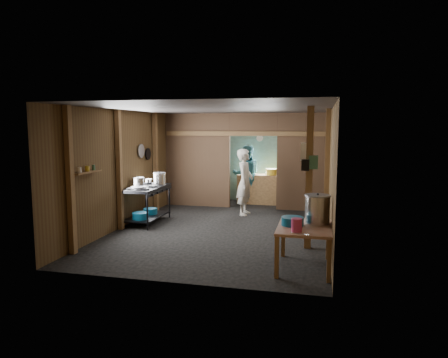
% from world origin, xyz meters
% --- Properties ---
extents(floor, '(4.50, 7.00, 0.00)m').
position_xyz_m(floor, '(0.00, 0.00, 0.00)').
color(floor, black).
rests_on(floor, ground).
extents(ceiling, '(4.50, 7.00, 0.00)m').
position_xyz_m(ceiling, '(0.00, 0.00, 2.60)').
color(ceiling, '#423F3E').
rests_on(ceiling, ground).
extents(wall_back, '(4.50, 0.00, 2.60)m').
position_xyz_m(wall_back, '(0.00, 3.50, 1.30)').
color(wall_back, brown).
rests_on(wall_back, ground).
extents(wall_front, '(4.50, 0.00, 2.60)m').
position_xyz_m(wall_front, '(0.00, -3.50, 1.30)').
color(wall_front, brown).
rests_on(wall_front, ground).
extents(wall_left, '(0.00, 7.00, 2.60)m').
position_xyz_m(wall_left, '(-2.25, 0.00, 1.30)').
color(wall_left, brown).
rests_on(wall_left, ground).
extents(wall_right, '(0.00, 7.00, 2.60)m').
position_xyz_m(wall_right, '(2.25, 0.00, 1.30)').
color(wall_right, brown).
rests_on(wall_right, ground).
extents(partition_left, '(1.85, 0.10, 2.60)m').
position_xyz_m(partition_left, '(-1.32, 2.20, 1.30)').
color(partition_left, brown).
rests_on(partition_left, floor).
extents(partition_right, '(1.35, 0.10, 2.60)m').
position_xyz_m(partition_right, '(1.57, 2.20, 1.30)').
color(partition_right, brown).
rests_on(partition_right, floor).
extents(partition_header, '(1.30, 0.10, 0.60)m').
position_xyz_m(partition_header, '(0.25, 2.20, 2.30)').
color(partition_header, brown).
rests_on(partition_header, wall_back).
extents(turquoise_panel, '(4.40, 0.06, 2.50)m').
position_xyz_m(turquoise_panel, '(0.00, 3.44, 1.25)').
color(turquoise_panel, '#7EB1A8').
rests_on(turquoise_panel, wall_back).
extents(back_counter, '(1.20, 0.50, 0.85)m').
position_xyz_m(back_counter, '(0.30, 2.95, 0.42)').
color(back_counter, '#A47846').
rests_on(back_counter, floor).
extents(wall_clock, '(0.20, 0.03, 0.20)m').
position_xyz_m(wall_clock, '(0.25, 3.40, 1.90)').
color(wall_clock, white).
rests_on(wall_clock, wall_back).
extents(post_left_a, '(0.10, 0.12, 2.60)m').
position_xyz_m(post_left_a, '(-2.18, -2.60, 1.30)').
color(post_left_a, '#A47846').
rests_on(post_left_a, floor).
extents(post_left_b, '(0.10, 0.12, 2.60)m').
position_xyz_m(post_left_b, '(-2.18, -0.80, 1.30)').
color(post_left_b, '#A47846').
rests_on(post_left_b, floor).
extents(post_left_c, '(0.10, 0.12, 2.60)m').
position_xyz_m(post_left_c, '(-2.18, 1.20, 1.30)').
color(post_left_c, '#A47846').
rests_on(post_left_c, floor).
extents(post_right, '(0.10, 0.12, 2.60)m').
position_xyz_m(post_right, '(2.18, -0.20, 1.30)').
color(post_right, '#A47846').
rests_on(post_right, floor).
extents(post_free, '(0.12, 0.12, 2.60)m').
position_xyz_m(post_free, '(1.85, -1.30, 1.30)').
color(post_free, '#A47846').
rests_on(post_free, floor).
extents(cross_beam, '(4.40, 0.12, 0.12)m').
position_xyz_m(cross_beam, '(0.00, 2.15, 2.05)').
color(cross_beam, '#A47846').
rests_on(cross_beam, wall_left).
extents(pan_lid_big, '(0.03, 0.34, 0.34)m').
position_xyz_m(pan_lid_big, '(-2.21, 0.40, 1.65)').
color(pan_lid_big, gray).
rests_on(pan_lid_big, wall_left).
extents(pan_lid_small, '(0.03, 0.30, 0.30)m').
position_xyz_m(pan_lid_small, '(-2.21, 0.80, 1.55)').
color(pan_lid_small, black).
rests_on(pan_lid_small, wall_left).
extents(wall_shelf, '(0.14, 0.80, 0.03)m').
position_xyz_m(wall_shelf, '(-2.15, -2.10, 1.40)').
color(wall_shelf, '#A47846').
rests_on(wall_shelf, wall_left).
extents(jar_white, '(0.07, 0.07, 0.10)m').
position_xyz_m(jar_white, '(-2.15, -2.35, 1.47)').
color(jar_white, white).
rests_on(jar_white, wall_shelf).
extents(jar_yellow, '(0.08, 0.08, 0.10)m').
position_xyz_m(jar_yellow, '(-2.15, -2.10, 1.47)').
color(jar_yellow, gold).
rests_on(jar_yellow, wall_shelf).
extents(jar_green, '(0.06, 0.06, 0.10)m').
position_xyz_m(jar_green, '(-2.15, -1.88, 1.47)').
color(jar_green, '#3A6D51').
rests_on(jar_green, wall_shelf).
extents(bag_white, '(0.22, 0.15, 0.32)m').
position_xyz_m(bag_white, '(1.80, -1.22, 1.78)').
color(bag_white, white).
rests_on(bag_white, post_free).
extents(bag_green, '(0.16, 0.12, 0.24)m').
position_xyz_m(bag_green, '(1.92, -1.36, 1.60)').
color(bag_green, '#3A6D51').
rests_on(bag_green, post_free).
extents(bag_black, '(0.14, 0.10, 0.20)m').
position_xyz_m(bag_black, '(1.78, -1.38, 1.55)').
color(bag_black, black).
rests_on(bag_black, post_free).
extents(gas_range, '(0.75, 1.45, 0.86)m').
position_xyz_m(gas_range, '(-1.88, -0.10, 0.43)').
color(gas_range, black).
rests_on(gas_range, floor).
extents(prep_table, '(0.84, 1.15, 0.68)m').
position_xyz_m(prep_table, '(1.83, -2.44, 0.34)').
color(prep_table, tan).
rests_on(prep_table, floor).
extents(stove_pot_large, '(0.33, 0.33, 0.31)m').
position_xyz_m(stove_pot_large, '(-1.71, 0.31, 0.99)').
color(stove_pot_large, silver).
rests_on(stove_pot_large, gas_range).
extents(stove_pot_med, '(0.31, 0.31, 0.24)m').
position_xyz_m(stove_pot_med, '(-2.05, -0.16, 0.95)').
color(stove_pot_med, silver).
rests_on(stove_pot_med, gas_range).
extents(stove_saucepan, '(0.23, 0.23, 0.11)m').
position_xyz_m(stove_saucepan, '(-2.05, 0.42, 0.91)').
color(stove_saucepan, silver).
rests_on(stove_saucepan, gas_range).
extents(frying_pan, '(0.35, 0.56, 0.08)m').
position_xyz_m(frying_pan, '(-1.88, -0.51, 0.88)').
color(frying_pan, gray).
rests_on(frying_pan, gas_range).
extents(blue_tub_front, '(0.36, 0.36, 0.15)m').
position_xyz_m(blue_tub_front, '(-1.88, -0.45, 0.24)').
color(blue_tub_front, '#0D567C').
rests_on(blue_tub_front, gas_range).
extents(blue_tub_back, '(0.33, 0.33, 0.13)m').
position_xyz_m(blue_tub_back, '(-1.88, 0.11, 0.23)').
color(blue_tub_back, '#0D567C').
rests_on(blue_tub_back, gas_range).
extents(stock_pot, '(0.47, 0.47, 0.49)m').
position_xyz_m(stock_pot, '(2.02, -2.18, 0.90)').
color(stock_pot, silver).
rests_on(stock_pot, prep_table).
extents(wash_basin, '(0.42, 0.42, 0.13)m').
position_xyz_m(wash_basin, '(1.64, -2.41, 0.74)').
color(wash_basin, '#0D567C').
rests_on(wash_basin, prep_table).
extents(pink_bucket, '(0.17, 0.17, 0.19)m').
position_xyz_m(pink_bucket, '(1.72, -2.78, 0.78)').
color(pink_bucket, '#C7386E').
rests_on(pink_bucket, prep_table).
extents(knife, '(0.30, 0.13, 0.01)m').
position_xyz_m(knife, '(1.79, -2.94, 0.68)').
color(knife, silver).
rests_on(knife, prep_table).
extents(yellow_tub, '(0.32, 0.32, 0.18)m').
position_xyz_m(yellow_tub, '(0.66, 2.95, 0.94)').
color(yellow_tub, gold).
rests_on(yellow_tub, back_counter).
extents(cook, '(0.43, 0.63, 1.68)m').
position_xyz_m(cook, '(0.19, 1.31, 0.84)').
color(cook, silver).
rests_on(cook, floor).
extents(worker_back, '(0.97, 0.85, 1.70)m').
position_xyz_m(worker_back, '(-0.05, 2.89, 0.85)').
color(worker_back, '#2C6B78').
rests_on(worker_back, floor).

